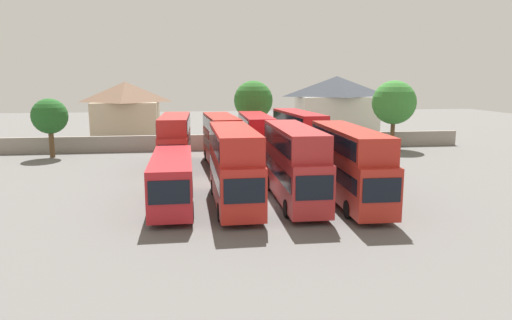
{
  "coord_description": "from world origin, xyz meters",
  "views": [
    {
      "loc": [
        -4.49,
        -30.0,
        8.33
      ],
      "look_at": [
        0.0,
        3.0,
        2.45
      ],
      "focal_mm": 32.81,
      "sensor_mm": 36.0,
      "label": 1
    }
  ],
  "objects_px": {
    "bus_3": "(294,160)",
    "tree_left_of_lot": "(253,100)",
    "tree_behind_wall": "(394,103)",
    "bus_1": "(172,178)",
    "tree_right_of_lot": "(50,117)",
    "house_terrace_left": "(126,111)",
    "bus_5": "(175,138)",
    "bus_2": "(234,163)",
    "bus_7": "(256,137)",
    "bus_4": "(349,161)",
    "bus_6": "(221,138)",
    "house_terrace_centre": "(336,107)",
    "bus_8": "(299,134)"
  },
  "relations": [
    {
      "from": "bus_1",
      "to": "house_terrace_left",
      "type": "distance_m",
      "value": 34.55
    },
    {
      "from": "bus_2",
      "to": "tree_behind_wall",
      "type": "xyz_separation_m",
      "value": [
        20.77,
        22.4,
        2.58
      ]
    },
    {
      "from": "bus_4",
      "to": "bus_5",
      "type": "bearing_deg",
      "value": -138.31
    },
    {
      "from": "bus_5",
      "to": "bus_6",
      "type": "relative_size",
      "value": 1.0
    },
    {
      "from": "bus_3",
      "to": "tree_left_of_lot",
      "type": "relative_size",
      "value": 1.39
    },
    {
      "from": "bus_3",
      "to": "bus_6",
      "type": "bearing_deg",
      "value": -163.31
    },
    {
      "from": "bus_5",
      "to": "bus_8",
      "type": "bearing_deg",
      "value": 94.0
    },
    {
      "from": "tree_behind_wall",
      "to": "bus_1",
      "type": "bearing_deg",
      "value": -138.34
    },
    {
      "from": "bus_4",
      "to": "tree_left_of_lot",
      "type": "bearing_deg",
      "value": -172.08
    },
    {
      "from": "bus_8",
      "to": "house_terrace_centre",
      "type": "height_order",
      "value": "house_terrace_centre"
    },
    {
      "from": "bus_1",
      "to": "tree_left_of_lot",
      "type": "distance_m",
      "value": 28.22
    },
    {
      "from": "bus_3",
      "to": "bus_5",
      "type": "bearing_deg",
      "value": -148.51
    },
    {
      "from": "bus_6",
      "to": "tree_left_of_lot",
      "type": "xyz_separation_m",
      "value": [
        4.72,
        12.68,
        2.88
      ]
    },
    {
      "from": "bus_2",
      "to": "bus_5",
      "type": "distance_m",
      "value": 14.91
    },
    {
      "from": "tree_left_of_lot",
      "to": "bus_4",
      "type": "bearing_deg",
      "value": -83.67
    },
    {
      "from": "bus_8",
      "to": "house_terrace_centre",
      "type": "xyz_separation_m",
      "value": [
        9.48,
        18.32,
        1.52
      ]
    },
    {
      "from": "house_terrace_left",
      "to": "tree_left_of_lot",
      "type": "height_order",
      "value": "tree_left_of_lot"
    },
    {
      "from": "bus_1",
      "to": "tree_left_of_lot",
      "type": "bearing_deg",
      "value": 161.12
    },
    {
      "from": "house_terrace_left",
      "to": "tree_left_of_lot",
      "type": "xyz_separation_m",
      "value": [
        16.06,
        -7.15,
        1.59
      ]
    },
    {
      "from": "bus_6",
      "to": "tree_behind_wall",
      "type": "distance_m",
      "value": 22.44
    },
    {
      "from": "bus_6",
      "to": "house_terrace_centre",
      "type": "height_order",
      "value": "house_terrace_centre"
    },
    {
      "from": "bus_3",
      "to": "bus_7",
      "type": "distance_m",
      "value": 14.31
    },
    {
      "from": "bus_4",
      "to": "tree_right_of_lot",
      "type": "distance_m",
      "value": 33.03
    },
    {
      "from": "house_terrace_left",
      "to": "house_terrace_centre",
      "type": "bearing_deg",
      "value": -1.73
    },
    {
      "from": "tree_right_of_lot",
      "to": "house_terrace_left",
      "type": "bearing_deg",
      "value": 64.28
    },
    {
      "from": "bus_7",
      "to": "tree_left_of_lot",
      "type": "bearing_deg",
      "value": 174.32
    },
    {
      "from": "house_terrace_centre",
      "to": "tree_behind_wall",
      "type": "xyz_separation_m",
      "value": [
        3.57,
        -10.79,
        1.09
      ]
    },
    {
      "from": "bus_5",
      "to": "bus_3",
      "type": "bearing_deg",
      "value": 32.3
    },
    {
      "from": "bus_5",
      "to": "bus_8",
      "type": "relative_size",
      "value": 0.89
    },
    {
      "from": "bus_2",
      "to": "tree_right_of_lot",
      "type": "distance_m",
      "value": 27.6
    },
    {
      "from": "bus_8",
      "to": "tree_right_of_lot",
      "type": "relative_size",
      "value": 1.9
    },
    {
      "from": "bus_5",
      "to": "tree_behind_wall",
      "type": "bearing_deg",
      "value": 109.2
    },
    {
      "from": "bus_5",
      "to": "tree_left_of_lot",
      "type": "xyz_separation_m",
      "value": [
        9.04,
        12.6,
        2.85
      ]
    },
    {
      "from": "bus_2",
      "to": "bus_6",
      "type": "height_order",
      "value": "bus_2"
    },
    {
      "from": "bus_2",
      "to": "house_terrace_centre",
      "type": "distance_m",
      "value": 37.41
    },
    {
      "from": "tree_right_of_lot",
      "to": "bus_2",
      "type": "bearing_deg",
      "value": -50.91
    },
    {
      "from": "bus_1",
      "to": "tree_behind_wall",
      "type": "bearing_deg",
      "value": 131.11
    },
    {
      "from": "bus_8",
      "to": "house_terrace_centre",
      "type": "relative_size",
      "value": 1.09
    },
    {
      "from": "bus_4",
      "to": "tree_behind_wall",
      "type": "height_order",
      "value": "tree_behind_wall"
    },
    {
      "from": "bus_5",
      "to": "house_terrace_centre",
      "type": "bearing_deg",
      "value": 132.62
    },
    {
      "from": "house_terrace_left",
      "to": "bus_2",
      "type": "bearing_deg",
      "value": -71.66
    },
    {
      "from": "bus_6",
      "to": "tree_left_of_lot",
      "type": "bearing_deg",
      "value": 155.77
    },
    {
      "from": "bus_1",
      "to": "house_terrace_centre",
      "type": "distance_m",
      "value": 39.19
    },
    {
      "from": "bus_1",
      "to": "bus_6",
      "type": "bearing_deg",
      "value": 163.07
    },
    {
      "from": "bus_6",
      "to": "tree_left_of_lot",
      "type": "distance_m",
      "value": 13.83
    },
    {
      "from": "bus_7",
      "to": "house_terrace_centre",
      "type": "distance_m",
      "value": 23.07
    },
    {
      "from": "bus_6",
      "to": "house_terrace_left",
      "type": "bearing_deg",
      "value": -154.05
    },
    {
      "from": "bus_1",
      "to": "bus_8",
      "type": "xyz_separation_m",
      "value": [
        11.74,
        14.53,
        0.94
      ]
    },
    {
      "from": "bus_2",
      "to": "tree_left_of_lot",
      "type": "relative_size",
      "value": 1.31
    },
    {
      "from": "tree_left_of_lot",
      "to": "bus_7",
      "type": "bearing_deg",
      "value": -96.21
    }
  ]
}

